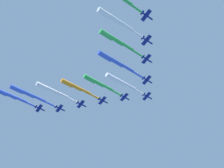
# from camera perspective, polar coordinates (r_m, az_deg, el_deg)

# --- Properties ---
(jet_lead) EXTENTS (25.82, 40.11, 4.19)m
(jet_lead) POSITION_cam_1_polar(r_m,az_deg,el_deg) (229.09, 1.80, 0.29)
(jet_lead) COLOR navy
(jet_port_inner) EXTENTS (25.83, 39.28, 4.12)m
(jet_port_inner) POSITION_cam_1_polar(r_m,az_deg,el_deg) (233.10, -2.41, 0.07)
(jet_port_inner) COLOR navy
(jet_starboard_inner) EXTENTS (28.55, 44.18, 4.20)m
(jet_starboard_inner) POSITION_cam_1_polar(r_m,az_deg,el_deg) (215.55, 0.87, 4.04)
(jet_starboard_inner) COLOR navy
(jet_port_mid) EXTENTS (25.28, 39.00, 4.19)m
(jet_port_mid) POSITION_cam_1_polar(r_m,az_deg,el_deg) (236.59, -6.59, -0.68)
(jet_port_mid) COLOR navy
(jet_starboard_mid) EXTENTS (26.50, 40.96, 4.09)m
(jet_starboard_mid) POSITION_cam_1_polar(r_m,az_deg,el_deg) (207.81, 1.05, 7.99)
(jet_starboard_mid) COLOR navy
(jet_port_outer) EXTENTS (26.06, 40.66, 4.18)m
(jet_port_outer) POSITION_cam_1_polar(r_m,az_deg,el_deg) (240.61, -10.96, -1.30)
(jet_port_outer) COLOR navy
(jet_starboard_outer) EXTENTS (25.95, 40.13, 4.11)m
(jet_starboard_outer) POSITION_cam_1_polar(r_m,az_deg,el_deg) (196.41, 0.84, 11.75)
(jet_starboard_outer) COLOR navy
(jet_trail_port) EXTENTS (27.86, 43.17, 4.16)m
(jet_trail_port) POSITION_cam_1_polar(r_m,az_deg,el_deg) (245.24, -15.33, -1.86)
(jet_trail_port) COLOR navy
(jet_tail_end) EXTENTS (25.00, 38.81, 4.21)m
(jet_tail_end) POSITION_cam_1_polar(r_m,az_deg,el_deg) (255.32, -18.19, -2.19)
(jet_tail_end) COLOR navy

